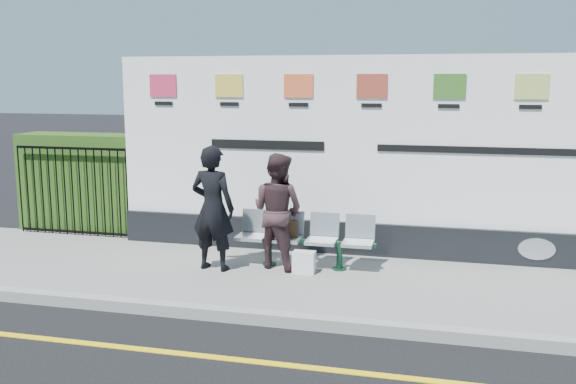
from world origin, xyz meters
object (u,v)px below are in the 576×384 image
(billboard, at_px, (371,170))
(bench, at_px, (304,253))
(woman_left, at_px, (213,208))
(woman_right, at_px, (278,211))

(billboard, relative_size, bench, 4.07)
(woman_left, relative_size, woman_right, 1.07)
(woman_right, bearing_deg, bench, -148.68)
(billboard, distance_m, woman_right, 1.63)
(woman_left, xyz_separation_m, woman_right, (0.85, 0.33, -0.06))
(bench, bearing_deg, billboard, 48.36)
(bench, relative_size, woman_right, 1.20)
(billboard, distance_m, bench, 1.65)
(billboard, height_order, woman_left, billboard)
(woman_right, bearing_deg, woman_left, 40.92)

